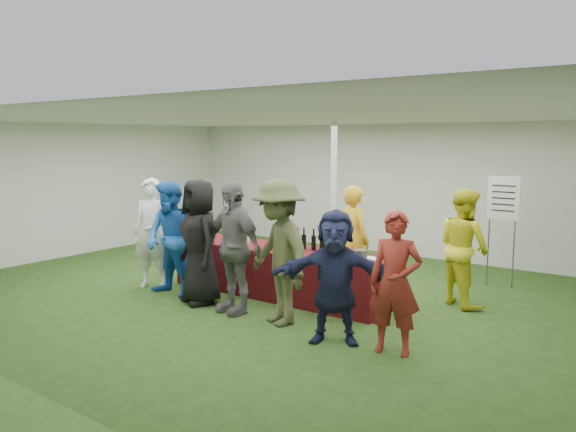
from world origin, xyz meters
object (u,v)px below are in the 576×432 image
Objects in this scene: customer_2 at (200,242)px; customer_5 at (335,277)px; customer_0 at (152,233)px; customer_3 at (233,247)px; staff_back at (464,247)px; staff_pourer at (354,240)px; wine_list_sign at (503,206)px; serving_table at (277,271)px; customer_4 at (279,252)px; dump_bucket at (359,256)px; customer_1 at (171,239)px; customer_6 at (395,283)px.

customer_5 is (2.43, -0.22, -0.12)m from customer_2.
customer_0 is 1.92m from customer_3.
staff_back is 3.30m from customer_3.
staff_back is at bearing -141.83° from staff_pourer.
customer_3 reaches higher than wine_list_sign.
staff_back is 0.93× the size of customer_2.
serving_table is 3.77m from wine_list_sign.
wine_list_sign is 5.64m from customer_0.
customer_4 is at bearing 111.28° from staff_pourer.
staff_pourer is at bearing 41.76° from serving_table.
customer_0 reaches higher than dump_bucket.
staff_pourer is (-0.65, 1.01, 0.00)m from dump_bucket.
customer_0 is at bearing -164.88° from customer_2.
wine_list_sign reaches higher than serving_table.
customer_4 is at bearing -52.11° from serving_table.
staff_back is at bearing 78.55° from customer_4.
staff_back is 0.96× the size of customer_1.
customer_2 is at bearing 0.24° from customer_1.
customer_2 reaches higher than staff_pourer.
customer_6 is at bearing 123.36° from staff_back.
customer_0 is at bearing -157.07° from serving_table.
customer_5 is (3.65, -0.39, -0.10)m from customer_0.
customer_3 reaches higher than serving_table.
customer_4 reaches higher than customer_6.
customer_0 is at bearing -159.97° from customer_4.
dump_bucket is at bearing -13.87° from customer_0.
customer_6 is at bearing 23.06° from customer_4.
customer_5 is (1.75, -1.19, 0.42)m from serving_table.
customer_0 is (-2.79, -1.60, 0.04)m from staff_pourer.
customer_3 is 1.16× the size of customer_5.
customer_4 is (-0.08, -1.83, 0.10)m from staff_pourer.
customer_6 is (-0.14, -3.65, -0.51)m from wine_list_sign.
customer_0 is (-4.51, -3.36, -0.43)m from wine_list_sign.
dump_bucket is at bearing 15.74° from customer_1.
staff_pourer is 2.16m from customer_5.
customer_1 reaches higher than customer_5.
serving_table is 2.03× the size of customer_1.
wine_list_sign reaches higher than customer_6.
dump_bucket is 0.13× the size of staff_pourer.
staff_back is 2.49m from customer_5.
staff_back is 1.07× the size of customer_5.
serving_table is 2.13m from customer_0.
customer_6 is (0.93, -0.87, -0.03)m from dump_bucket.
customer_3 is (0.69, -0.05, 0.01)m from customer_2.
customer_5 is at bearing 106.52° from staff_back.
customer_4 is at bearing 144.52° from customer_5.
customer_2 is 1.49m from customer_4.
customer_1 is 0.94× the size of customer_4.
customer_3 is (-1.53, -0.79, 0.08)m from dump_bucket.
wine_list_sign is 1.11× the size of customer_6.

